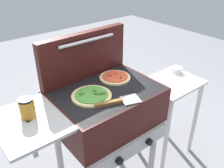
# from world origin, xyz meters

# --- Properties ---
(grill) EXTENTS (0.96, 0.53, 0.90)m
(grill) POSITION_xyz_m (-0.01, -0.00, 0.76)
(grill) COLOR #38110F
(grill) RESTS_ON ground_plane
(grill_lid_open) EXTENTS (0.63, 0.09, 0.30)m
(grill_lid_open) POSITION_xyz_m (0.00, 0.21, 1.05)
(grill_lid_open) COLOR #38110F
(grill_lid_open) RESTS_ON grill
(pizza_veggie) EXTENTS (0.23, 0.23, 0.04)m
(pizza_veggie) POSITION_xyz_m (-0.11, -0.02, 0.91)
(pizza_veggie) COLOR #E0C17F
(pizza_veggie) RESTS_ON grill
(pizza_pepperoni) EXTENTS (0.20, 0.20, 0.04)m
(pizza_pepperoni) POSITION_xyz_m (0.13, 0.07, 0.91)
(pizza_pepperoni) COLOR beige
(pizza_pepperoni) RESTS_ON grill
(sauce_jar) EXTENTS (0.08, 0.08, 0.11)m
(sauce_jar) POSITION_xyz_m (-0.46, 0.03, 0.95)
(sauce_jar) COLOR #B77A1E
(sauce_jar) RESTS_ON grill
(spatula) EXTENTS (0.26, 0.14, 0.02)m
(spatula) POSITION_xyz_m (-0.04, -0.16, 0.91)
(spatula) COLOR #B7BABF
(spatula) RESTS_ON grill
(prep_table) EXTENTS (0.44, 0.36, 0.73)m
(prep_table) POSITION_xyz_m (0.66, 0.00, 0.52)
(prep_table) COLOR beige
(prep_table) RESTS_ON ground_plane
(topping_bowl_near) EXTENTS (0.09, 0.09, 0.04)m
(topping_bowl_near) POSITION_xyz_m (0.82, 0.08, 0.75)
(topping_bowl_near) COLOR silver
(topping_bowl_near) RESTS_ON prep_table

